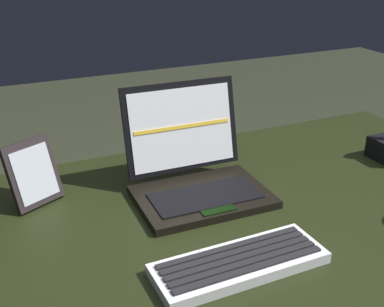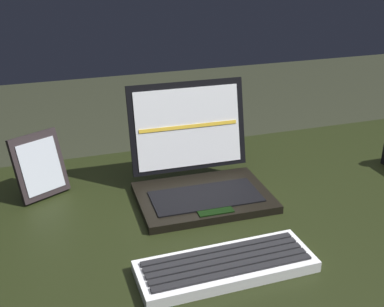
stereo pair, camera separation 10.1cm
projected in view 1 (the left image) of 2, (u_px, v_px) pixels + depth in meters
The scene contains 4 objects.
desk at pixel (256, 251), 1.10m from camera, with size 1.32×0.79×0.75m.
laptop_front at pixel (196, 174), 1.09m from camera, with size 0.29×0.26×0.23m.
external_keyboard at pixel (240, 263), 0.86m from camera, with size 0.31×0.11×0.02m.
photo_frame at pixel (33, 174), 1.04m from camera, with size 0.12×0.10×0.14m.
Camera 1 is at (-0.51, -0.78, 1.28)m, focal length 45.94 mm.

